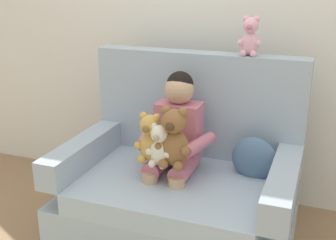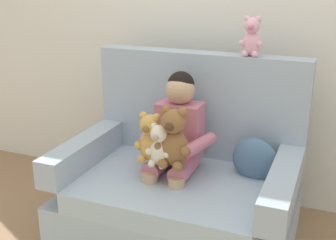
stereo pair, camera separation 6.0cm
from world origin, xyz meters
name	(u,v)px [view 1 (the left image)]	position (x,y,z in m)	size (l,w,h in m)	color
ground_plane	(178,237)	(0.00, 0.00, 0.00)	(8.00, 8.00, 0.00)	#936D4C
back_wall	(215,8)	(0.00, 0.70, 1.30)	(6.00, 0.10, 2.60)	silver
armchair	(182,185)	(0.00, 0.06, 0.32)	(1.32, 0.89, 1.06)	#9EADBC
seated_child	(175,137)	(-0.04, 0.07, 0.62)	(0.45, 0.39, 0.82)	#C66B7F
plush_honey	(150,139)	(-0.13, -0.09, 0.65)	(0.17, 0.14, 0.28)	gold
plush_cream	(160,146)	(-0.06, -0.13, 0.63)	(0.14, 0.12, 0.24)	silver
plush_brown	(174,139)	(0.01, -0.11, 0.68)	(0.20, 0.16, 0.34)	brown
plush_pink_on_backrest	(250,37)	(0.30, 0.37, 1.17)	(0.14, 0.11, 0.23)	#EAA8BC
throw_pillow	(254,159)	(0.40, 0.16, 0.51)	(0.26, 0.12, 0.26)	slate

